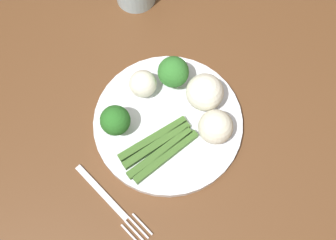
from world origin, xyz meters
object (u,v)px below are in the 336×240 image
(cauliflower_near_center, at_px, (216,127))
(cauliflower_front_left, at_px, (205,92))
(cauliflower_back_right, at_px, (143,84))
(fork, at_px, (112,204))
(plate, at_px, (168,123))
(asparagus_bundle, at_px, (159,148))
(dining_table, at_px, (148,164))
(broccoli_left, at_px, (117,118))
(broccoli_outer_edge, at_px, (173,72))

(cauliflower_near_center, bearing_deg, cauliflower_front_left, -133.16)
(cauliflower_back_right, xyz_separation_m, fork, (0.19, 0.06, -0.04))
(plate, bearing_deg, cauliflower_front_left, 154.59)
(asparagus_bundle, bearing_deg, dining_table, -53.50)
(cauliflower_front_left, height_order, cauliflower_near_center, cauliflower_front_left)
(cauliflower_back_right, bearing_deg, fork, 18.86)
(asparagus_bundle, distance_m, broccoli_left, 0.08)
(plate, relative_size, asparagus_bundle, 1.85)
(cauliflower_near_center, distance_m, fork, 0.21)
(asparagus_bundle, relative_size, broccoli_outer_edge, 2.11)
(dining_table, bearing_deg, asparagus_bundle, 105.10)
(dining_table, xyz_separation_m, asparagus_bundle, (-0.01, 0.02, 0.12))
(plate, relative_size, broccoli_outer_edge, 3.91)
(dining_table, relative_size, asparagus_bundle, 10.64)
(plate, bearing_deg, cauliflower_back_right, -111.78)
(asparagus_bundle, distance_m, cauliflower_front_left, 0.12)
(fork, bearing_deg, broccoli_left, 132.23)
(broccoli_left, xyz_separation_m, cauliflower_front_left, (-0.12, 0.10, -0.00))
(broccoli_outer_edge, relative_size, cauliflower_front_left, 1.03)
(dining_table, xyz_separation_m, cauliflower_back_right, (-0.08, -0.06, 0.14))
(cauliflower_back_right, height_order, fork, cauliflower_back_right)
(asparagus_bundle, relative_size, cauliflower_front_left, 2.16)
(dining_table, height_order, fork, fork)
(dining_table, bearing_deg, plate, 169.21)
(cauliflower_front_left, bearing_deg, broccoli_outer_edge, -91.27)
(cauliflower_back_right, bearing_deg, asparagus_bundle, 46.83)
(plate, height_order, cauliflower_back_right, cauliflower_back_right)
(cauliflower_front_left, bearing_deg, dining_table, -18.95)
(broccoli_outer_edge, bearing_deg, plate, 25.39)
(cauliflower_back_right, bearing_deg, dining_table, 34.15)
(plate, xyz_separation_m, cauliflower_front_left, (-0.07, 0.03, 0.04))
(cauliflower_back_right, distance_m, cauliflower_near_center, 0.14)
(broccoli_outer_edge, height_order, fork, broccoli_outer_edge)
(dining_table, relative_size, broccoli_outer_edge, 22.43)
(asparagus_bundle, height_order, fork, asparagus_bundle)
(asparagus_bundle, distance_m, cauliflower_back_right, 0.11)
(cauliflower_front_left, height_order, fork, cauliflower_front_left)
(dining_table, bearing_deg, broccoli_left, -94.87)
(cauliflower_back_right, bearing_deg, plate, 68.22)
(broccoli_left, distance_m, fork, 0.14)
(broccoli_left, bearing_deg, cauliflower_back_right, -178.13)
(broccoli_left, distance_m, broccoli_outer_edge, 0.12)
(dining_table, height_order, broccoli_left, broccoli_left)
(plate, distance_m, fork, 0.16)
(cauliflower_front_left, distance_m, cauliflower_near_center, 0.06)
(plate, xyz_separation_m, asparagus_bundle, (0.05, 0.01, 0.01))
(broccoli_outer_edge, height_order, cauliflower_near_center, broccoli_outer_edge)
(dining_table, xyz_separation_m, broccoli_outer_edge, (-0.12, -0.02, 0.15))
(cauliflower_front_left, bearing_deg, asparagus_bundle, -8.29)
(asparagus_bundle, bearing_deg, plate, -142.50)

